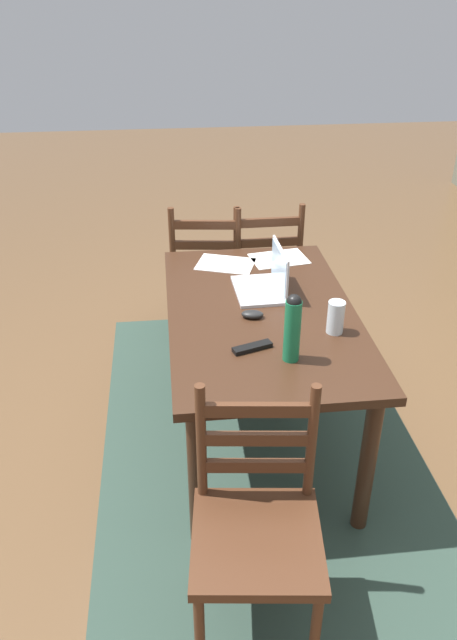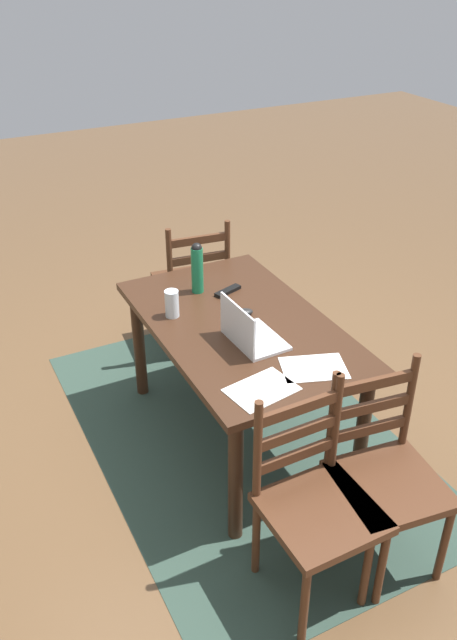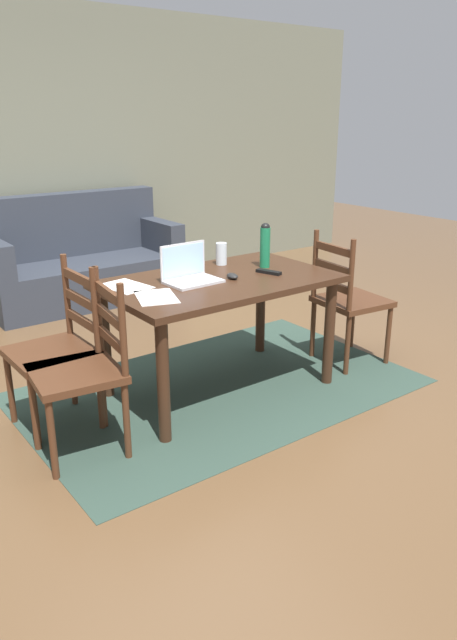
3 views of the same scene
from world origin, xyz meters
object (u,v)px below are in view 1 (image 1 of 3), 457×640
at_px(computer_mouse, 252,314).
at_px(tv_remote, 252,347).
at_px(dining_table, 261,329).
at_px(water_bottle, 292,327).
at_px(chair_right_near, 256,528).
at_px(chair_left_near, 207,274).
at_px(laptop, 267,280).
at_px(chair_left_far, 263,271).
at_px(drinking_glass, 336,317).

height_order(computer_mouse, tv_remote, computer_mouse).
distance_m(dining_table, water_bottle, 0.49).
height_order(dining_table, chair_right_near, chair_right_near).
relative_size(chair_left_near, tv_remote, 5.59).
bearing_deg(chair_right_near, tv_remote, 173.40).
bearing_deg(tv_remote, laptop, 145.55).
distance_m(dining_table, computer_mouse, 0.14).
bearing_deg(tv_remote, computer_mouse, 153.31).
distance_m(dining_table, tv_remote, 0.35).
distance_m(chair_left_near, computer_mouse, 1.11).
height_order(chair_left_far, computer_mouse, chair_left_far).
relative_size(laptop, drinking_glass, 2.23).
relative_size(chair_left_near, drinking_glass, 6.46).
distance_m(chair_left_far, water_bottle, 1.48).
relative_size(chair_right_near, drinking_glass, 6.46).
bearing_deg(dining_table, drinking_glass, 52.05).
xyz_separation_m(laptop, computer_mouse, (0.25, -0.11, -0.04)).
bearing_deg(chair_left_far, chair_right_near, -9.69).
distance_m(chair_left_far, chair_left_near, 0.35).
height_order(chair_right_near, water_bottle, water_bottle).
bearing_deg(chair_right_near, laptop, 169.25).
distance_m(water_bottle, computer_mouse, 0.39).
bearing_deg(dining_table, chair_right_near, -9.54).
bearing_deg(chair_left_far, laptop, -8.13).
xyz_separation_m(chair_right_near, water_bottle, (-0.59, 0.22, 0.44)).
relative_size(chair_left_near, computer_mouse, 9.50).
bearing_deg(drinking_glass, water_bottle, -51.06).
xyz_separation_m(chair_left_far, chair_left_near, (-0.00, -0.35, 0.00)).
relative_size(dining_table, laptop, 4.33).
bearing_deg(drinking_glass, laptop, -150.94).
xyz_separation_m(chair_left_near, water_bottle, (1.41, 0.23, 0.44)).
height_order(dining_table, chair_left_far, chair_left_far).
distance_m(chair_left_far, tv_remote, 1.38).
distance_m(chair_right_near, drinking_glass, 0.97).
height_order(dining_table, chair_left_near, chair_left_near).
bearing_deg(laptop, tv_remote, -16.09).
xyz_separation_m(chair_left_near, tv_remote, (1.32, 0.09, 0.30)).
bearing_deg(drinking_glass, dining_table, -127.95).
xyz_separation_m(chair_left_near, laptop, (0.81, 0.24, 0.34)).
bearing_deg(chair_left_near, chair_right_near, 0.28).
distance_m(computer_mouse, tv_remote, 0.26).
distance_m(water_bottle, tv_remote, 0.22).
relative_size(drinking_glass, tv_remote, 0.87).
bearing_deg(computer_mouse, laptop, 167.12).
height_order(laptop, computer_mouse, laptop).
bearing_deg(laptop, dining_table, -16.98).
bearing_deg(computer_mouse, chair_left_far, 178.80).
xyz_separation_m(dining_table, tv_remote, (0.32, -0.09, 0.11)).
relative_size(chair_right_near, water_bottle, 3.23).
xyz_separation_m(dining_table, laptop, (-0.19, 0.06, 0.16)).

